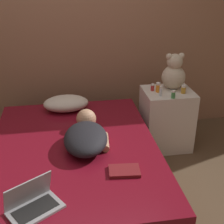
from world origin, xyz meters
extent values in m
plane|color=brown|center=(0.00, 0.00, 0.00)|extent=(12.00, 12.00, 0.00)
cube|color=#996B51|center=(0.00, 1.20, 1.30)|extent=(8.00, 0.06, 2.60)
cube|color=#4C331E|center=(0.00, 0.00, 0.14)|extent=(1.39, 1.84, 0.28)
cube|color=maroon|center=(0.00, 0.00, 0.38)|extent=(1.36, 1.80, 0.19)
cube|color=silver|center=(1.01, 0.64, 0.32)|extent=(0.50, 0.43, 0.65)
ellipsoid|color=beige|center=(-0.04, 0.72, 0.55)|extent=(0.45, 0.30, 0.15)
ellipsoid|color=black|center=(0.10, -0.02, 0.55)|extent=(0.40, 0.55, 0.17)
sphere|color=tan|center=(0.13, 0.31, 0.56)|extent=(0.18, 0.18, 0.18)
cylinder|color=tan|center=(0.26, -0.01, 0.50)|extent=(0.08, 0.24, 0.06)
cube|color=#9E9EA3|center=(-0.27, -0.70, 0.48)|extent=(0.37, 0.33, 0.02)
cube|color=black|center=(-0.27, -0.70, 0.49)|extent=(0.29, 0.25, 0.00)
cube|color=#9E9EA3|center=(-0.31, -0.64, 0.58)|extent=(0.29, 0.22, 0.18)
cube|color=black|center=(-0.31, -0.64, 0.58)|extent=(0.26, 0.19, 0.16)
sphere|color=beige|center=(1.07, 0.71, 0.77)|extent=(0.25, 0.25, 0.25)
sphere|color=beige|center=(1.07, 0.71, 0.93)|extent=(0.16, 0.16, 0.16)
sphere|color=beige|center=(1.01, 0.71, 0.99)|extent=(0.06, 0.06, 0.06)
sphere|color=beige|center=(1.14, 0.71, 0.99)|extent=(0.06, 0.06, 0.06)
cylinder|color=orange|center=(0.89, 0.63, 0.69)|extent=(0.05, 0.05, 0.08)
cylinder|color=white|center=(0.89, 0.63, 0.74)|extent=(0.04, 0.04, 0.02)
cylinder|color=gold|center=(1.13, 0.56, 0.68)|extent=(0.05, 0.05, 0.07)
cylinder|color=white|center=(1.13, 0.56, 0.72)|extent=(0.04, 0.04, 0.02)
cylinder|color=#3D8E4C|center=(0.99, 0.45, 0.68)|extent=(0.04, 0.04, 0.06)
cylinder|color=white|center=(0.99, 0.45, 0.72)|extent=(0.04, 0.04, 0.02)
cylinder|color=silver|center=(0.88, 0.52, 0.69)|extent=(0.03, 0.03, 0.08)
cylinder|color=white|center=(0.88, 0.52, 0.74)|extent=(0.03, 0.03, 0.02)
cylinder|color=#B72D2D|center=(0.85, 0.67, 0.68)|extent=(0.04, 0.04, 0.06)
cylinder|color=white|center=(0.85, 0.67, 0.71)|extent=(0.03, 0.03, 0.02)
cube|color=maroon|center=(0.34, -0.40, 0.48)|extent=(0.24, 0.17, 0.02)
camera|label=1|loc=(-0.04, -2.20, 1.84)|focal=50.00mm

